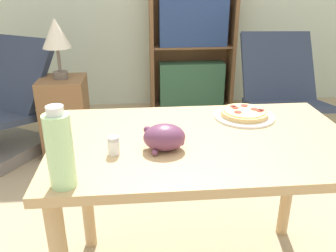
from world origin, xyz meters
TOP-DOWN VIEW (x-y plane):
  - dining_table at (0.01, 0.03)m, footprint 1.17×0.73m
  - pizza_on_plate at (0.23, 0.23)m, footprint 0.27×0.27m
  - grape_bunch at (-0.15, -0.06)m, footprint 0.15×0.12m
  - drink_bottle at (-0.47, -0.27)m, footprint 0.08×0.08m
  - salt_shaker at (-0.33, -0.08)m, footprint 0.04×0.04m
  - lounge_chair_near at (-1.30, 1.50)m, footprint 0.87×0.96m
  - lounge_chair_far at (0.96, 1.55)m, footprint 0.66×0.80m
  - bookshelf at (0.34, 2.47)m, footprint 0.88×0.26m
  - side_table at (-0.81, 1.45)m, footprint 0.34×0.34m
  - table_lamp at (-0.81, 1.45)m, footprint 0.21×0.21m

SIDE VIEW (x-z plane):
  - lounge_chair_near at x=-1.30m, z-range -0.15..0.73m
  - lounge_chair_far at x=0.96m, z-range -0.15..0.73m
  - side_table at x=-0.81m, z-range 0.00..0.62m
  - bookshelf at x=0.34m, z-range -0.05..1.25m
  - dining_table at x=0.01m, z-range 0.26..1.01m
  - pizza_on_plate at x=0.23m, z-range 0.74..0.78m
  - salt_shaker at x=-0.33m, z-range 0.75..0.81m
  - grape_bunch at x=-0.15m, z-range 0.75..0.84m
  - drink_bottle at x=-0.47m, z-range 0.74..0.99m
  - table_lamp at x=-0.81m, z-range 0.71..1.15m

